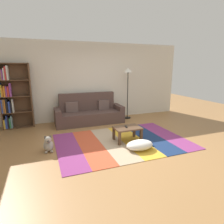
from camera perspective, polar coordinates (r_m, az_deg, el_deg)
name	(u,v)px	position (r m, az deg, el deg)	size (l,w,h in m)	color
ground_plane	(121,143)	(4.84, 2.61, -9.27)	(14.00, 14.00, 0.00)	#9E7042
back_wall	(93,82)	(6.90, -5.81, 9.08)	(6.80, 0.10, 2.70)	silver
rug	(122,141)	(4.93, 3.09, -8.80)	(3.27, 2.26, 0.01)	#843370
couch	(89,113)	(6.48, -6.92, -0.33)	(2.26, 0.80, 1.00)	#4C3833
bookshelf	(12,97)	(6.51, -27.99, 4.09)	(0.90, 0.28, 1.99)	brown
coffee_table	(127,130)	(4.87, 4.66, -5.37)	(0.67, 0.46, 0.36)	#513826
pouf	(140,145)	(4.46, 8.35, -9.80)	(0.64, 0.41, 0.22)	white
dog	(48,145)	(4.56, -18.63, -9.27)	(0.22, 0.35, 0.40)	#9E998E
standing_lamp	(128,77)	(6.88, 4.82, 10.52)	(0.32, 0.32, 1.82)	black
tv_remote	(126,127)	(4.85, 4.28, -4.43)	(0.04, 0.15, 0.02)	black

